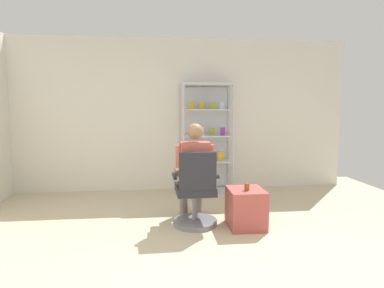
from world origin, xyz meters
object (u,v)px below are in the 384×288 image
object	(u,v)px
office_chair	(196,195)
seated_shopkeeper	(194,168)
display_cabinet_main	(206,137)
storage_crate	(246,208)
tea_glass	(247,187)

from	to	relation	value
office_chair	seated_shopkeeper	size ratio (longest dim) A/B	0.74
display_cabinet_main	storage_crate	distance (m)	1.91
seated_shopkeeper	tea_glass	world-z (taller)	seated_shopkeeper
seated_shopkeeper	storage_crate	distance (m)	0.82
display_cabinet_main	tea_glass	distance (m)	1.87
office_chair	seated_shopkeeper	world-z (taller)	seated_shopkeeper
office_chair	seated_shopkeeper	bearing A→B (deg)	91.85
display_cabinet_main	office_chair	distance (m)	1.80
display_cabinet_main	seated_shopkeeper	xyz separation A→B (m)	(-0.39, -1.50, -0.25)
storage_crate	tea_glass	distance (m)	0.29
storage_crate	display_cabinet_main	bearing A→B (deg)	97.54
storage_crate	tea_glass	world-z (taller)	tea_glass
office_chair	display_cabinet_main	bearing A→B (deg)	76.90
tea_glass	display_cabinet_main	bearing A→B (deg)	97.05
office_chair	tea_glass	size ratio (longest dim) A/B	10.92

